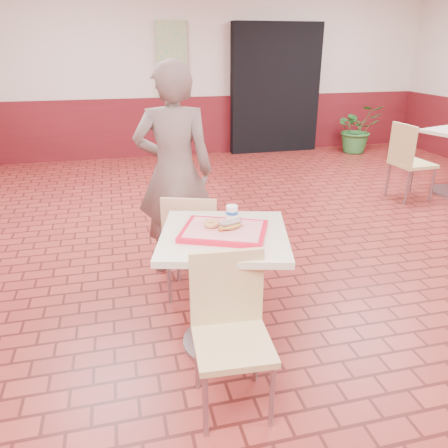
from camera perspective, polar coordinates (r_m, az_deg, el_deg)
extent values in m
cube|color=maroon|center=(3.66, 14.57, -8.41)|extent=(8.00, 10.00, 0.01)
cube|color=beige|center=(7.91, -2.19, 19.94)|extent=(8.00, 0.01, 3.00)
cube|color=#561015|center=(7.99, -2.05, 12.75)|extent=(8.00, 0.04, 1.00)
cube|color=black|center=(8.15, 6.71, 17.07)|extent=(1.60, 0.22, 2.20)
cube|color=gray|center=(7.74, -6.74, 20.51)|extent=(0.50, 0.03, 1.20)
cube|color=beige|center=(2.60, 0.00, -1.64)|extent=(0.75, 0.75, 0.04)
cylinder|color=gray|center=(2.79, 0.00, -9.08)|extent=(0.08, 0.08, 0.75)
cylinder|color=gray|center=(2.99, 0.00, -14.95)|extent=(0.54, 0.54, 0.03)
cube|color=#D3BA7F|center=(2.32, 1.17, -15.50)|extent=(0.42, 0.42, 0.04)
cube|color=#D3BA7F|center=(2.33, 0.35, -8.30)|extent=(0.39, 0.05, 0.43)
cylinder|color=gray|center=(2.31, -2.43, -22.61)|extent=(0.03, 0.03, 0.38)
cylinder|color=gray|center=(2.37, 6.30, -21.49)|extent=(0.03, 0.03, 0.38)
cylinder|color=gray|center=(2.56, -3.52, -17.33)|extent=(0.03, 0.03, 0.38)
cylinder|color=gray|center=(2.61, 4.17, -16.48)|extent=(0.03, 0.03, 0.38)
cube|color=#D9B282|center=(3.34, -3.93, -2.96)|extent=(0.50, 0.50, 0.04)
cube|color=#D9B282|center=(3.09, -4.57, -0.44)|extent=(0.38, 0.16, 0.43)
cylinder|color=gray|center=(3.56, -0.73, -4.99)|extent=(0.03, 0.03, 0.38)
cylinder|color=gray|center=(3.61, -6.05, -4.72)|extent=(0.03, 0.03, 0.38)
cylinder|color=gray|center=(3.27, -1.38, -7.68)|extent=(0.03, 0.03, 0.38)
cylinder|color=gray|center=(3.32, -7.19, -7.34)|extent=(0.03, 0.03, 0.38)
imported|color=#705E56|center=(3.59, -6.48, 6.71)|extent=(0.69, 0.50, 1.74)
cube|color=red|center=(2.59, 0.00, -0.95)|extent=(0.49, 0.38, 0.03)
cube|color=#E18585|center=(2.58, 0.00, -0.64)|extent=(0.44, 0.33, 0.00)
torus|color=#D28A4C|center=(2.61, -1.67, 0.02)|extent=(0.11, 0.11, 0.03)
ellipsoid|color=#BB8737|center=(2.57, 0.86, -0.21)|extent=(0.17, 0.12, 0.04)
cube|color=beige|center=(2.56, 0.86, 0.28)|extent=(0.15, 0.10, 0.01)
ellipsoid|color=#AF5518|center=(2.55, -0.41, -0.69)|extent=(0.04, 0.03, 0.02)
cylinder|color=white|center=(2.70, 1.04, 1.46)|extent=(0.07, 0.07, 0.09)
cylinder|color=blue|center=(2.69, 1.04, 1.55)|extent=(0.07, 0.07, 0.02)
cube|color=#D0C47D|center=(5.99, 23.41, 7.21)|extent=(0.46, 0.46, 0.04)
cube|color=#D0C47D|center=(5.81, 22.27, 9.63)|extent=(0.06, 0.44, 0.48)
cylinder|color=gray|center=(6.04, 25.56, 4.63)|extent=(0.03, 0.03, 0.43)
cylinder|color=gray|center=(6.31, 23.33, 5.68)|extent=(0.03, 0.03, 0.43)
cylinder|color=gray|center=(5.79, 22.78, 4.40)|extent=(0.03, 0.03, 0.43)
cylinder|color=gray|center=(6.07, 20.59, 5.49)|extent=(0.03, 0.03, 0.43)
imported|color=#2E7330|center=(8.41, 17.00, 11.84)|extent=(0.80, 0.70, 0.86)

